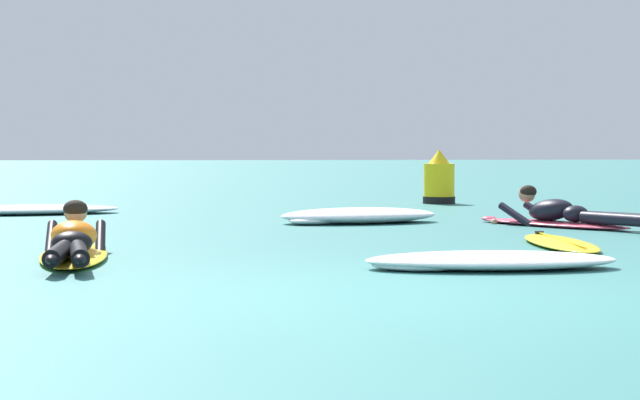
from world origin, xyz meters
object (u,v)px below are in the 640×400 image
Objects in this scene: channel_marker_buoy at (439,183)px; drifting_surfboard at (560,243)px; surfer_near at (73,245)px; surfer_far at (561,216)px.

drifting_surfboard is at bearing -93.31° from channel_marker_buoy.
channel_marker_buoy is at bearing 61.30° from surfer_near.
surfer_far is (5.40, 3.53, 0.00)m from surfer_near.
channel_marker_buoy reaches higher than surfer_near.
surfer_near is 3.07× the size of channel_marker_buoy.
surfer_near is at bearing -168.52° from drifting_surfboard.
surfer_far is 5.71m from channel_marker_buoy.
channel_marker_buoy is at bearing 86.69° from drifting_surfboard.
channel_marker_buoy is (0.48, 8.30, 0.32)m from drifting_surfboard.
drifting_surfboard is 8.32m from channel_marker_buoy.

